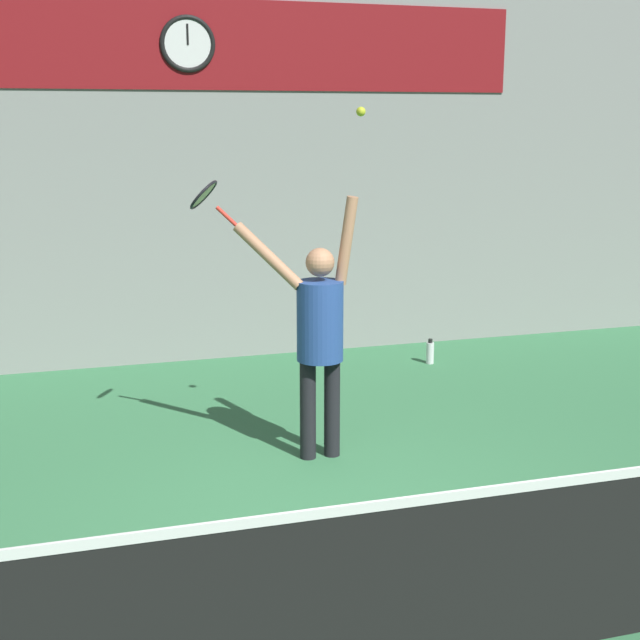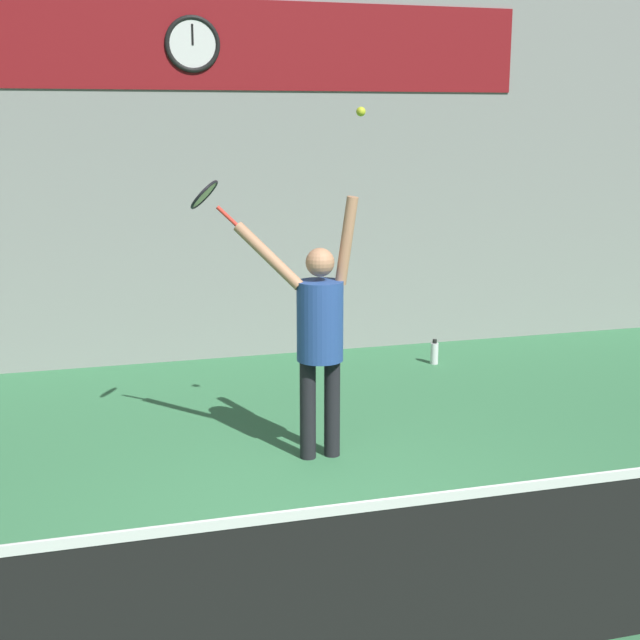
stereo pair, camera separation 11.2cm
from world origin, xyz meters
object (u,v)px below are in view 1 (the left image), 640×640
object	(u,v)px
tennis_player	(319,328)
water_bottle	(430,352)
tennis_racket	(206,197)
tennis_ball	(361,112)
scoreboard_clock	(188,44)

from	to	relation	value
tennis_player	water_bottle	xyz separation A→B (m)	(2.01, 2.34, -0.95)
tennis_player	tennis_racket	distance (m)	1.37
tennis_racket	tennis_ball	world-z (taller)	tennis_ball
scoreboard_clock	tennis_racket	bearing A→B (deg)	-96.62
scoreboard_clock	water_bottle	world-z (taller)	scoreboard_clock
tennis_player	water_bottle	world-z (taller)	tennis_player
scoreboard_clock	tennis_racket	xyz separation A→B (m)	(-0.32, -2.78, -1.37)
scoreboard_clock	tennis_racket	world-z (taller)	scoreboard_clock
tennis_racket	tennis_ball	bearing A→B (deg)	-26.55
scoreboard_clock	water_bottle	size ratio (longest dim) A/B	2.09
scoreboard_clock	water_bottle	distance (m)	4.25
tennis_racket	scoreboard_clock	bearing A→B (deg)	83.38
tennis_player	tennis_ball	size ratio (longest dim) A/B	29.56
tennis_ball	water_bottle	distance (m)	3.97
scoreboard_clock	tennis_ball	xyz separation A→B (m)	(0.77, -3.33, -0.72)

